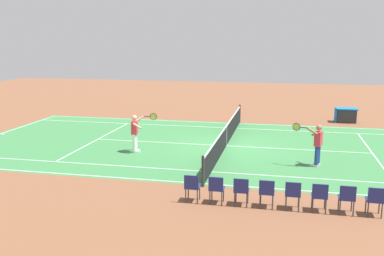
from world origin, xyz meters
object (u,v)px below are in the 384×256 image
object	(u,v)px
spectator_chair_3	(293,193)
spectator_chair_6	(216,188)
equipment_cart_tarped	(346,115)
spectator_chair_1	(347,197)
spectator_chair_7	(192,186)
spectator_chair_4	(267,191)
tennis_ball	(310,131)
spectator_chair_0	(375,199)
tennis_player_near	(135,131)
tennis_net	(226,135)
spectator_chair_5	(241,189)
spectator_chair_2	(320,195)
tennis_player_far	(317,143)

from	to	relation	value
spectator_chair_3	spectator_chair_6	size ratio (longest dim) A/B	1.00
equipment_cart_tarped	spectator_chair_3	bearing A→B (deg)	77.48
spectator_chair_1	spectator_chair_3	xyz separation A→B (m)	(1.49, 0.00, 0.00)
spectator_chair_6	spectator_chair_7	xyz separation A→B (m)	(0.74, 0.00, 0.00)
spectator_chair_1	spectator_chair_4	xyz separation A→B (m)	(2.23, 0.00, 0.00)
tennis_ball	spectator_chair_3	world-z (taller)	spectator_chair_3
spectator_chair_0	spectator_chair_6	world-z (taller)	same
tennis_player_near	spectator_chair_1	world-z (taller)	tennis_player_near
tennis_player_near	spectator_chair_0	bearing A→B (deg)	149.25
spectator_chair_0	spectator_chair_3	distance (m)	2.23
tennis_player_near	spectator_chair_1	xyz separation A→B (m)	(-8.12, 5.28, -0.41)
tennis_player_near	tennis_ball	bearing A→B (deg)	-142.41
tennis_net	spectator_chair_5	world-z (taller)	tennis_net
tennis_ball	spectator_chair_0	xyz separation A→B (m)	(-1.18, 11.19, 0.49)
spectator_chair_1	spectator_chair_3	world-z (taller)	same
spectator_chair_0	spectator_chair_2	size ratio (longest dim) A/B	1.00
equipment_cart_tarped	tennis_net	bearing A→B (deg)	49.75
spectator_chair_0	spectator_chair_5	distance (m)	3.72
spectator_chair_7	equipment_cart_tarped	world-z (taller)	spectator_chair_7
equipment_cart_tarped	spectator_chair_7	bearing A→B (deg)	66.87
tennis_player_near	spectator_chair_2	world-z (taller)	tennis_player_near
spectator_chair_1	spectator_chair_2	xyz separation A→B (m)	(0.74, 0.00, 0.00)
spectator_chair_4	tennis_net	bearing A→B (deg)	-73.30
spectator_chair_3	spectator_chair_7	bearing A→B (deg)	0.00
tennis_player_far	tennis_ball	bearing A→B (deg)	-90.87
spectator_chair_5	spectator_chair_3	bearing A→B (deg)	180.00
tennis_ball	spectator_chair_1	distance (m)	11.21
spectator_chair_1	spectator_chair_3	distance (m)	1.49
tennis_player_far	spectator_chair_4	bearing A→B (deg)	70.39
spectator_chair_2	tennis_player_near	bearing A→B (deg)	-35.56
spectator_chair_7	tennis_player_far	bearing A→B (deg)	-129.49
spectator_chair_5	spectator_chair_6	size ratio (longest dim) A/B	1.00
spectator_chair_5	spectator_chair_1	bearing A→B (deg)	180.00
spectator_chair_3	spectator_chair_6	xyz separation A→B (m)	(2.23, 0.00, 0.00)
spectator_chair_0	spectator_chair_6	xyz separation A→B (m)	(4.46, 0.00, 0.00)
spectator_chair_0	equipment_cart_tarped	world-z (taller)	spectator_chair_0
spectator_chair_2	equipment_cart_tarped	size ratio (longest dim) A/B	0.70
tennis_player_near	spectator_chair_6	distance (m)	6.89
tennis_ball	spectator_chair_3	bearing A→B (deg)	84.63
equipment_cart_tarped	spectator_chair_2	bearing A→B (deg)	80.30
spectator_chair_7	spectator_chair_1	bearing A→B (deg)	180.00
tennis_net	tennis_player_near	size ratio (longest dim) A/B	6.89
tennis_player_far	spectator_chair_5	xyz separation A→B (m)	(2.44, 4.77, -0.41)
spectator_chair_6	spectator_chair_4	bearing A→B (deg)	180.00
tennis_player_far	spectator_chair_0	xyz separation A→B (m)	(-1.27, 4.77, -0.41)
spectator_chair_1	spectator_chair_4	distance (m)	2.23
spectator_chair_3	equipment_cart_tarped	size ratio (longest dim) A/B	0.70
spectator_chair_3	equipment_cart_tarped	distance (m)	14.85
spectator_chair_3	spectator_chair_5	distance (m)	1.49
spectator_chair_4	equipment_cart_tarped	xyz separation A→B (m)	(-3.96, -14.50, -0.08)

